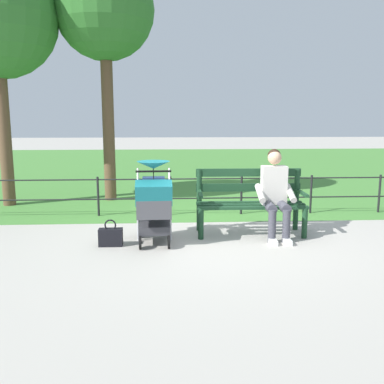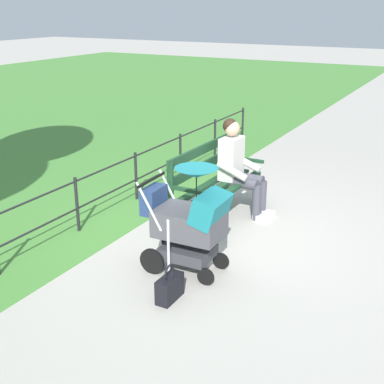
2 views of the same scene
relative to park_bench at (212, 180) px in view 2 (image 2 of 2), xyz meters
name	(u,v)px [view 2 (image 2 of 2)]	position (x,y,z in m)	size (l,w,h in m)	color
ground_plane	(200,234)	(0.55, 0.12, -0.53)	(60.00, 60.00, 0.00)	#ADA89E
park_bench	(212,180)	(0.00, 0.00, 0.00)	(1.61, 0.63, 0.96)	#193D23
person_on_bench	(239,165)	(-0.32, 0.22, 0.15)	(0.54, 0.74, 1.28)	#42424C
stroller	(190,219)	(1.42, 0.45, 0.07)	(0.53, 0.91, 1.15)	black
handbag	(170,287)	(2.01, 0.56, -0.40)	(0.32, 0.14, 0.37)	black
park_fence	(130,174)	(0.04, -1.26, -0.10)	(8.91, 0.04, 0.70)	black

